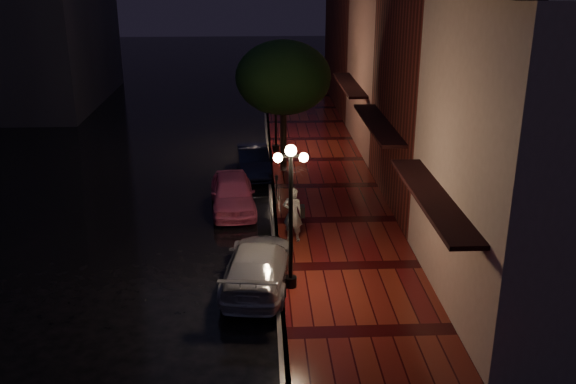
% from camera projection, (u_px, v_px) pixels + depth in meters
% --- Properties ---
extents(ground, '(120.00, 120.00, 0.00)m').
position_uv_depth(ground, '(274.00, 224.00, 23.55)').
color(ground, black).
rests_on(ground, ground).
extents(sidewalk, '(4.50, 60.00, 0.15)m').
position_uv_depth(sidewalk, '(335.00, 221.00, 23.62)').
color(sidewalk, '#460C0D').
rests_on(sidewalk, ground).
extents(curb, '(0.25, 60.00, 0.15)m').
position_uv_depth(curb, '(274.00, 223.00, 23.52)').
color(curb, '#595451').
rests_on(curb, ground).
extents(storefront_near, '(5.00, 8.00, 8.50)m').
position_uv_depth(storefront_near, '(546.00, 160.00, 16.78)').
color(storefront_near, gray).
rests_on(storefront_near, ground).
extents(storefront_mid, '(5.00, 8.00, 11.00)m').
position_uv_depth(storefront_mid, '(459.00, 64.00, 23.85)').
color(storefront_mid, '#511914').
rests_on(storefront_mid, ground).
extents(storefront_far, '(5.00, 8.00, 9.00)m').
position_uv_depth(storefront_far, '(409.00, 59.00, 31.69)').
color(storefront_far, '#8C5951').
rests_on(storefront_far, ground).
extents(storefront_extra, '(5.00, 12.00, 10.00)m').
position_uv_depth(storefront_extra, '(374.00, 28.00, 40.90)').
color(storefront_extra, '#511914').
rests_on(storefront_extra, ground).
extents(streetlamp_near, '(0.96, 0.36, 4.31)m').
position_uv_depth(streetlamp_near, '(291.00, 209.00, 17.98)').
color(streetlamp_near, black).
rests_on(streetlamp_near, sidewalk).
extents(streetlamp_far, '(0.96, 0.36, 4.31)m').
position_uv_depth(streetlamp_far, '(276.00, 103.00, 31.11)').
color(streetlamp_far, black).
rests_on(streetlamp_far, sidewalk).
extents(street_tree, '(4.16, 4.16, 5.80)m').
position_uv_depth(street_tree, '(284.00, 80.00, 27.73)').
color(street_tree, black).
rests_on(street_tree, sidewalk).
extents(pink_car, '(2.00, 4.22, 1.39)m').
position_uv_depth(pink_car, '(233.00, 193.00, 24.68)').
color(pink_car, pink).
rests_on(pink_car, ground).
extents(navy_car, '(1.67, 3.95, 1.27)m').
position_uv_depth(navy_car, '(253.00, 161.00, 28.74)').
color(navy_car, black).
rests_on(navy_car, ground).
extents(silver_car, '(2.46, 4.82, 1.34)m').
position_uv_depth(silver_car, '(258.00, 265.00, 18.96)').
color(silver_car, '#A4A5AB').
rests_on(silver_car, ground).
extents(woman_with_umbrella, '(1.10, 1.12, 2.64)m').
position_uv_depth(woman_with_umbrella, '(293.00, 192.00, 21.31)').
color(woman_with_umbrella, silver).
rests_on(woman_with_umbrella, sidewalk).
extents(parking_meter, '(0.11, 0.09, 1.18)m').
position_uv_depth(parking_meter, '(276.00, 187.00, 24.88)').
color(parking_meter, black).
rests_on(parking_meter, sidewalk).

